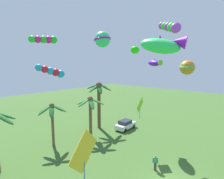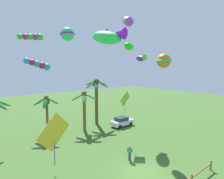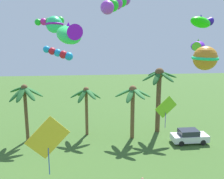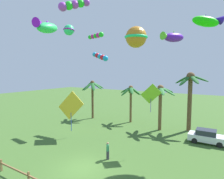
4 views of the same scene
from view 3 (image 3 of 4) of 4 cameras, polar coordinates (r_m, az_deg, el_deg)
The scene contains 15 objects.
palm_tree_0 at distance 31.27m, azimuth 10.23°, elevation 0.90°, with size 4.28×4.05×7.83m.
palm_tree_1 at distance 29.09m, azimuth 4.59°, elevation -1.94°, with size 4.13×3.94×6.15m.
palm_tree_2 at distance 30.20m, azimuth -5.66°, elevation -1.81°, with size 3.71×3.53×5.77m.
palm_tree_3 at distance 29.75m, azimuth -18.45°, elevation -1.42°, with size 4.00×4.05×6.41m.
parked_car_0 at distance 30.15m, azimuth 16.52°, elevation -9.77°, with size 3.93×1.80×1.51m.
kite_tube_0 at distance 15.09m, azimuth 0.78°, elevation 18.19°, with size 1.84×2.23×1.24m.
kite_ball_1 at distance 16.92m, azimuth 19.68°, elevation 6.47°, with size 1.72×1.72×1.47m.
kite_ball_2 at distance 18.34m, azimuth -12.50°, elevation 13.70°, with size 1.27×1.27×1.12m.
kite_tube_3 at distance 24.73m, azimuth -13.29°, elevation 14.32°, with size 2.62×0.75×0.80m.
kite_fish_4 at distance 14.25m, azimuth -9.31°, elevation 11.92°, with size 1.89×3.05×1.33m.
kite_fish_5 at distance 26.29m, azimuth 19.00°, elevation 13.80°, with size 3.13×2.63×1.38m.
kite_diamond_6 at distance 21.13m, azimuth -13.88°, elevation -10.34°, with size 3.43×0.77×4.88m.
kite_diamond_7 at distance 22.13m, azimuth 11.70°, elevation -3.88°, with size 1.99×0.43×2.80m.
kite_fish_8 at distance 21.40m, azimuth 18.23°, elevation 9.03°, with size 1.94×2.50×0.99m.
kite_tube_9 at distance 24.85m, azimuth -11.48°, elevation 7.76°, with size 2.76×1.03×1.35m.
Camera 3 is at (-2.90, -14.31, 11.78)m, focal length 41.82 mm.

